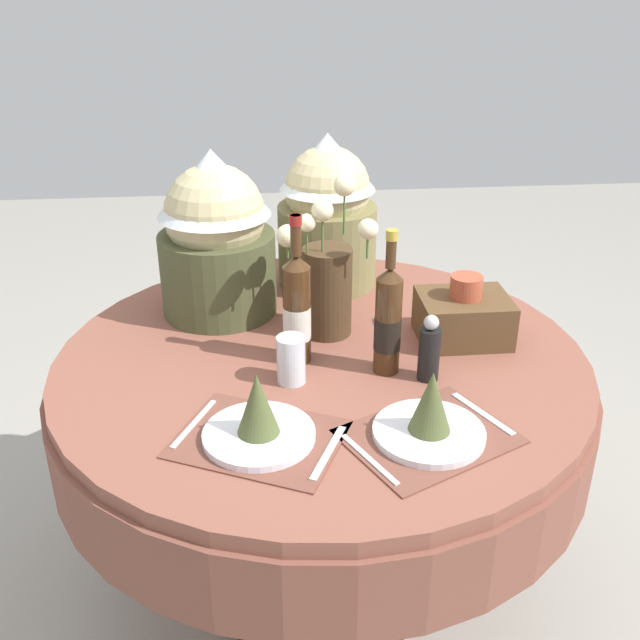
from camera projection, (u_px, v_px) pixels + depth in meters
name	position (u px, v px, depth m)	size (l,w,h in m)	color
ground	(321.00, 572.00, 2.22)	(8.00, 8.00, 0.00)	#9E998E
dining_table	(321.00, 401.00, 1.94)	(1.39, 1.39, 0.76)	brown
place_setting_left	(258.00, 421.00, 1.52)	(0.42, 0.38, 0.16)	brown
place_setting_right	(430.00, 419.00, 1.53)	(0.42, 0.38, 0.16)	brown
flower_vase	(327.00, 280.00, 1.92)	(0.25, 0.24, 0.41)	#47331E
wine_bottle_left	(297.00, 309.00, 1.78)	(0.07, 0.07, 0.38)	#422814
wine_bottle_centre	(388.00, 320.00, 1.74)	(0.07, 0.07, 0.37)	#422814
tumbler_near_left	(291.00, 360.00, 1.73)	(0.07, 0.07, 0.12)	silver
pepper_mill	(429.00, 351.00, 1.73)	(0.05, 0.05, 0.17)	black
gift_tub_back_left	(216.00, 229.00, 2.00)	(0.33, 0.33, 0.47)	#474C2D
gift_tub_back_centre	(327.00, 207.00, 2.18)	(0.30, 0.30, 0.47)	olive
woven_basket_side_right	(463.00, 316.00, 1.92)	(0.24, 0.19, 0.18)	brown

